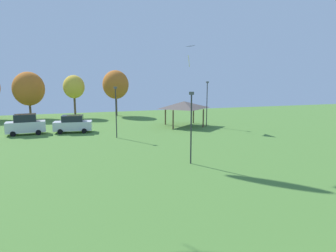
# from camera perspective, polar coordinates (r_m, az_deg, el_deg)

# --- Properties ---
(kite_flying_6) EXTENTS (1.30, 1.67, 2.30)m
(kite_flying_6) POSITION_cam_1_polar(r_m,az_deg,el_deg) (43.37, 3.36, 13.97)
(kite_flying_6) COLOR black
(parked_car_leftmost) EXTENTS (4.69, 2.24, 2.56)m
(parked_car_leftmost) POSITION_cam_1_polar(r_m,az_deg,el_deg) (41.15, -25.48, 0.24)
(parked_car_leftmost) COLOR silver
(parked_car_leftmost) RESTS_ON ground
(parked_car_second_from_left) EXTENTS (4.88, 2.42, 2.24)m
(parked_car_second_from_left) POSITION_cam_1_polar(r_m,az_deg,el_deg) (40.41, -17.67, 0.38)
(parked_car_second_from_left) COLOR silver
(parked_car_second_from_left) RESTS_ON ground
(park_pavilion) EXTENTS (5.80, 4.88, 3.60)m
(park_pavilion) POSITION_cam_1_polar(r_m,az_deg,el_deg) (43.25, 3.06, 4.03)
(park_pavilion) COLOR brown
(park_pavilion) RESTS_ON ground
(light_post_0) EXTENTS (0.36, 0.20, 6.01)m
(light_post_0) POSITION_cam_1_polar(r_m,az_deg,el_deg) (35.46, -9.88, 3.18)
(light_post_0) COLOR #2D2D33
(light_post_0) RESTS_ON ground
(light_post_1) EXTENTS (0.36, 0.20, 6.01)m
(light_post_1) POSITION_cam_1_polar(r_m,az_deg,el_deg) (24.64, 4.43, 0.46)
(light_post_1) COLOR #2D2D33
(light_post_1) RESTS_ON ground
(light_post_2) EXTENTS (0.36, 0.20, 6.44)m
(light_post_2) POSITION_cam_1_polar(r_m,az_deg,el_deg) (43.34, 7.43, 4.70)
(light_post_2) COLOR #2D2D33
(light_post_2) RESTS_ON ground
(treeline_tree_2) EXTENTS (5.16, 5.16, 7.89)m
(treeline_tree_2) POSITION_cam_1_polar(r_m,az_deg,el_deg) (55.87, -25.01, 6.44)
(treeline_tree_2) COLOR brown
(treeline_tree_2) RESTS_ON ground
(treeline_tree_3) EXTENTS (3.63, 3.63, 7.32)m
(treeline_tree_3) POSITION_cam_1_polar(r_m,az_deg,el_deg) (54.57, -17.49, 7.11)
(treeline_tree_3) COLOR brown
(treeline_tree_3) RESTS_ON ground
(treeline_tree_4) EXTENTS (4.67, 4.67, 8.19)m
(treeline_tree_4) POSITION_cam_1_polar(r_m,az_deg,el_deg) (55.21, -9.94, 7.76)
(treeline_tree_4) COLOR brown
(treeline_tree_4) RESTS_ON ground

